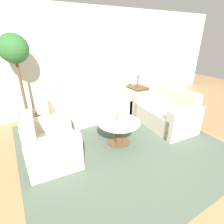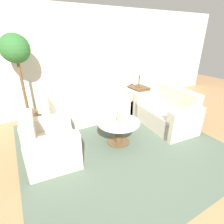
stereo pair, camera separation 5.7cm
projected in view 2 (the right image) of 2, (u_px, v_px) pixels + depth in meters
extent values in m
plane|color=#9E754C|center=(146.00, 166.00, 2.80)|extent=(14.00, 14.00, 0.00)
cube|color=beige|center=(79.00, 61.00, 4.55)|extent=(10.00, 0.06, 2.60)
cube|color=#4C5B4C|center=(118.00, 142.00, 3.43)|extent=(3.54, 3.53, 0.01)
cube|color=beige|center=(94.00, 110.00, 4.39)|extent=(1.82, 0.84, 0.41)
cube|color=beige|center=(89.00, 97.00, 4.55)|extent=(1.82, 0.18, 0.87)
cube|color=beige|center=(57.00, 113.00, 3.93)|extent=(0.20, 0.84, 0.63)
cube|color=beige|center=(125.00, 99.00, 4.75)|extent=(0.20, 0.84, 0.63)
cube|color=beige|center=(53.00, 149.00, 2.90)|extent=(0.84, 0.79, 0.41)
cube|color=beige|center=(31.00, 142.00, 2.70)|extent=(0.25, 0.73, 0.84)
cube|color=beige|center=(55.00, 156.00, 2.55)|extent=(0.79, 0.27, 0.63)
cube|color=beige|center=(49.00, 133.00, 3.15)|extent=(0.79, 0.27, 0.63)
cube|color=beige|center=(164.00, 117.00, 3.99)|extent=(0.89, 1.26, 0.41)
cube|color=beige|center=(175.00, 106.00, 4.02)|extent=(0.28, 1.21, 0.86)
cube|color=beige|center=(149.00, 104.00, 4.44)|extent=(0.81, 0.26, 0.63)
cube|color=beige|center=(185.00, 124.00, 3.45)|extent=(0.81, 0.26, 0.63)
cylinder|color=brown|center=(118.00, 142.00, 3.43)|extent=(0.44, 0.44, 0.02)
cylinder|color=brown|center=(118.00, 133.00, 3.35)|extent=(0.14, 0.14, 0.43)
cylinder|color=#B2C6C6|center=(119.00, 122.00, 3.26)|extent=(0.80, 0.80, 0.02)
cube|color=brown|center=(138.00, 97.00, 5.03)|extent=(0.47, 0.47, 0.58)
cylinder|color=brown|center=(139.00, 86.00, 4.91)|extent=(0.18, 0.18, 0.02)
cylinder|color=brown|center=(139.00, 80.00, 4.83)|extent=(0.03, 0.03, 0.35)
cone|color=beige|center=(140.00, 70.00, 4.72)|extent=(0.35, 0.35, 0.21)
cylinder|color=brown|center=(30.00, 118.00, 3.99)|extent=(0.38, 0.38, 0.35)
cylinder|color=brown|center=(23.00, 86.00, 3.68)|extent=(0.06, 0.06, 1.18)
sphere|color=#2D662D|center=(15.00, 48.00, 3.38)|extent=(0.56, 0.56, 0.56)
cylinder|color=tan|center=(119.00, 117.00, 3.23)|extent=(0.08, 0.08, 0.18)
cylinder|color=beige|center=(117.00, 127.00, 3.03)|extent=(0.17, 0.17, 0.05)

